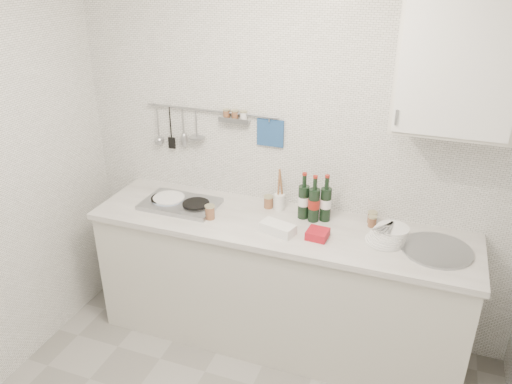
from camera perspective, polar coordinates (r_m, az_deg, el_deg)
back_wall at (r=3.28m, az=4.35°, el=3.87°), size 3.00×0.02×2.50m
counter at (r=3.42m, az=2.58°, el=-10.72°), size 2.44×0.64×0.96m
wall_rail at (r=3.39m, az=-5.51°, el=7.71°), size 0.98×0.09×0.34m
wall_cabinet at (r=2.81m, az=22.16°, el=13.33°), size 0.60×0.38×0.70m
plate_stack_hob at (r=3.45m, az=-10.07°, el=-0.93°), size 0.24×0.23×0.04m
plate_stack_sink at (r=3.04m, az=14.90°, el=-4.74°), size 0.25×0.23×0.10m
wine_bottles at (r=3.16m, az=6.72°, el=-0.63°), size 0.21×0.11×0.31m
butter_dish at (r=3.04m, az=2.48°, el=-4.18°), size 0.23×0.16×0.06m
strawberry_punnet at (r=3.01m, az=7.05°, el=-4.80°), size 0.13×0.13×0.05m
utensil_crock at (r=3.30m, az=2.69°, el=-0.88°), size 0.07×0.07×0.29m
jar_a at (r=3.33m, az=1.44°, el=-1.11°), size 0.07×0.07×0.09m
jar_b at (r=3.23m, az=13.14°, el=-2.82°), size 0.06×0.06×0.08m
jar_c at (r=3.19m, az=13.14°, el=-3.26°), size 0.06×0.06×0.07m
jar_d at (r=3.20m, az=-5.29°, el=-2.28°), size 0.06×0.06×0.09m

